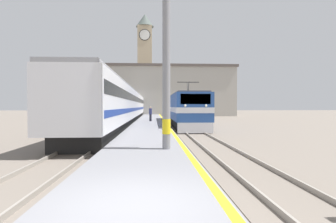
# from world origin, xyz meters

# --- Properties ---
(ground_plane) EXTENTS (200.00, 200.00, 0.00)m
(ground_plane) POSITION_xyz_m (0.00, 30.00, 0.00)
(ground_plane) COLOR #70665B
(platform) EXTENTS (3.47, 140.00, 0.45)m
(platform) POSITION_xyz_m (0.00, 25.00, 0.22)
(platform) COLOR slate
(platform) RESTS_ON ground
(rail_track_near) EXTENTS (2.84, 140.00, 0.16)m
(rail_track_near) POSITION_xyz_m (3.54, 25.00, 0.03)
(rail_track_near) COLOR #70665B
(rail_track_near) RESTS_ON ground
(rail_track_far) EXTENTS (2.83, 140.00, 0.16)m
(rail_track_far) POSITION_xyz_m (-3.21, 25.00, 0.03)
(rail_track_far) COLOR #70665B
(rail_track_far) RESTS_ON ground
(locomotive_train) EXTENTS (2.92, 17.54, 4.41)m
(locomotive_train) POSITION_xyz_m (3.54, 23.87, 1.76)
(locomotive_train) COLOR black
(locomotive_train) RESTS_ON ground
(passenger_train) EXTENTS (2.92, 54.79, 4.12)m
(passenger_train) POSITION_xyz_m (-3.21, 33.48, 2.21)
(passenger_train) COLOR black
(passenger_train) RESTS_ON ground
(catenary_mast) EXTENTS (3.01, 0.34, 8.99)m
(catenary_mast) POSITION_xyz_m (0.92, 5.87, 4.88)
(catenary_mast) COLOR gray
(catenary_mast) RESTS_ON platform
(person_on_platform) EXTENTS (0.34, 0.34, 1.66)m
(person_on_platform) POSITION_xyz_m (-0.00, 25.25, 1.32)
(person_on_platform) COLOR #23232D
(person_on_platform) RESTS_ON platform
(clock_tower) EXTENTS (4.29, 4.29, 24.59)m
(clock_tower) POSITION_xyz_m (-1.72, 59.81, 13.02)
(clock_tower) COLOR tan
(clock_tower) RESTS_ON ground
(station_building) EXTENTS (29.21, 7.48, 11.03)m
(station_building) POSITION_xyz_m (3.77, 53.57, 5.54)
(station_building) COLOR #A8A399
(station_building) RESTS_ON ground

